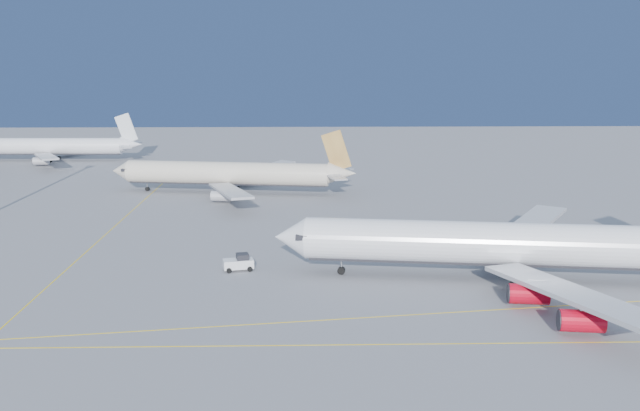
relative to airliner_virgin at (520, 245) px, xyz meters
The scene contains 6 objects.
ground 30.27m from the airliner_virgin, 161.55° to the right, with size 500.00×500.00×0.00m, color slate.
taxiway_lines 43.42m from the airliner_virgin, behind, with size 118.86×140.00×0.02m.
airliner_virgin is the anchor object (origin of this frame).
airliner_etihad 85.70m from the airliner_virgin, 124.54° to the left, with size 60.33×55.19×15.77m.
airliner_third 169.16m from the airliner_virgin, 131.00° to the left, with size 56.84×52.53×15.28m.
pushback_tug 42.17m from the airliner_virgin, behind, with size 4.96×3.62×2.57m.
Camera 1 is at (-3.40, -90.23, 32.04)m, focal length 40.00 mm.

